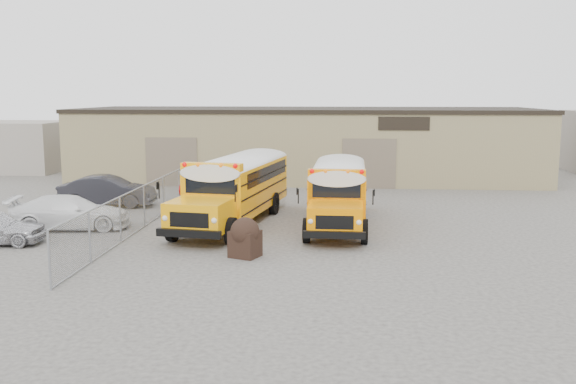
# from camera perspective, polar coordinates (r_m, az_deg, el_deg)

# --- Properties ---
(ground) EXTENTS (120.00, 120.00, 0.00)m
(ground) POSITION_cam_1_polar(r_m,az_deg,el_deg) (24.08, -0.96, -4.82)
(ground) COLOR #43403D
(ground) RESTS_ON ground
(warehouse) EXTENTS (30.20, 10.20, 4.67)m
(warehouse) POSITION_cam_1_polar(r_m,az_deg,el_deg) (43.47, 1.67, 4.43)
(warehouse) COLOR #887A54
(warehouse) RESTS_ON ground
(chainlink_fence) EXTENTS (0.07, 18.07, 1.81)m
(chainlink_fence) POSITION_cam_1_polar(r_m,az_deg,el_deg) (27.99, -12.65, -1.23)
(chainlink_fence) COLOR gray
(chainlink_fence) RESTS_ON ground
(distant_building_left) EXTENTS (8.00, 6.00, 3.60)m
(distant_building_left) POSITION_cam_1_polar(r_m,az_deg,el_deg) (51.56, -23.47, 3.75)
(distant_building_left) COLOR gray
(distant_building_left) RESTS_ON ground
(school_bus_left) EXTENTS (3.98, 10.43, 2.98)m
(school_bus_left) POSITION_cam_1_polar(r_m,az_deg,el_deg) (34.25, -1.47, 2.17)
(school_bus_left) COLOR #FFA60A
(school_bus_left) RESTS_ON ground
(school_bus_right) EXTENTS (2.59, 9.41, 2.74)m
(school_bus_right) POSITION_cam_1_polar(r_m,az_deg,el_deg) (33.70, 4.76, 1.80)
(school_bus_right) COLOR #FD8900
(school_bus_right) RESTS_ON ground
(tarp_bundle) EXTENTS (1.19, 1.14, 1.40)m
(tarp_bundle) POSITION_cam_1_polar(r_m,az_deg,el_deg) (22.40, -3.85, -3.99)
(tarp_bundle) COLOR black
(tarp_bundle) RESTS_ON ground
(car_white) EXTENTS (5.16, 2.81, 1.42)m
(car_white) POSITION_cam_1_polar(r_m,az_deg,el_deg) (28.44, -18.82, -1.73)
(car_white) COLOR white
(car_white) RESTS_ON ground
(car_dark) EXTENTS (4.82, 1.95, 1.56)m
(car_dark) POSITION_cam_1_polar(r_m,az_deg,el_deg) (33.56, -15.74, 0.08)
(car_dark) COLOR black
(car_dark) RESTS_ON ground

